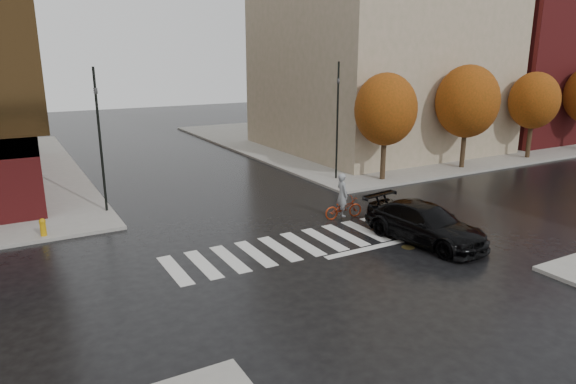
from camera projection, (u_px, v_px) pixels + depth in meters
name	position (u px, v px, depth m)	size (l,w,h in m)	color
ground	(308.00, 248.00, 21.13)	(120.00, 120.00, 0.00)	black
sidewalk_ne	(380.00, 137.00, 48.74)	(30.00, 30.00, 0.15)	gray
crosswalk	(302.00, 244.00, 21.55)	(12.00, 3.00, 0.01)	silver
building_ne_tan	(378.00, 35.00, 41.10)	(16.00, 16.00, 18.00)	gray
building_ne_brick	(517.00, 60.00, 48.40)	(14.00, 14.00, 14.00)	maroon
tree_ne_a	(386.00, 110.00, 30.94)	(3.80, 3.80, 6.50)	#2E2214
tree_ne_b	(467.00, 102.00, 34.22)	(4.20, 4.20, 6.89)	#2E2214
tree_ne_c	(534.00, 101.00, 37.62)	(3.60, 3.60, 6.31)	#2E2214
sedan	(425.00, 223.00, 21.62)	(2.27, 5.58, 1.62)	black
cyclist	(343.00, 203.00, 24.69)	(2.04, 0.89, 2.25)	maroon
traffic_light_nw	(99.00, 132.00, 24.62)	(0.22, 0.20, 7.00)	black
traffic_light_ne	(338.00, 114.00, 31.21)	(0.19, 0.21, 7.12)	black
fire_hydrant	(43.00, 226.00, 21.97)	(0.28, 0.28, 0.78)	#BC870B
manhole	(408.00, 247.00, 21.16)	(0.54, 0.54, 0.01)	#423817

